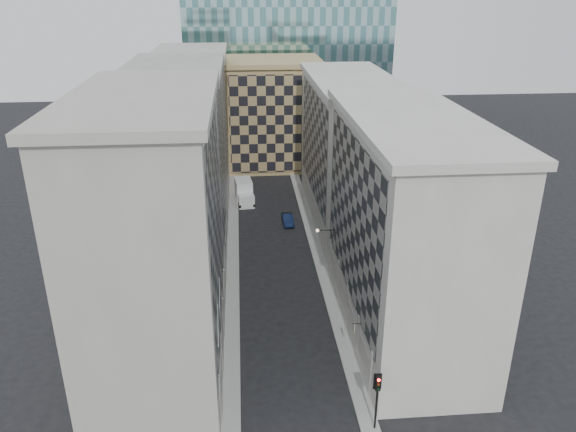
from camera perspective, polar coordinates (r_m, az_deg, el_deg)
sidewalk_west at (r=68.66m, az=-5.63°, el=-4.35°), size 1.50×100.00×0.15m
sidewalk_east at (r=69.23m, az=3.10°, el=-4.02°), size 1.50×100.00×0.15m
bldg_left_a at (r=46.95m, az=-13.19°, el=-2.38°), size 10.80×22.80×23.70m
bldg_left_b at (r=67.52m, az=-10.79°, el=5.21°), size 10.80×22.80×22.70m
bldg_left_c at (r=88.78m, az=-9.50°, el=9.22°), size 10.80×22.80×21.70m
bldg_right_a at (r=52.73m, az=11.63°, el=-1.14°), size 10.80×26.80×20.70m
bldg_right_b at (r=77.58m, az=6.21°, el=6.66°), size 10.80×28.80×19.70m
tan_block at (r=101.54m, az=-1.57°, el=10.43°), size 16.80×14.80×18.80m
church_tower at (r=113.21m, az=-3.21°, el=20.65°), size 7.20×7.20×51.50m
flagpoles_left at (r=43.90m, az=-7.05°, el=-9.50°), size 0.10×6.33×2.33m
bracket_lamp at (r=61.11m, az=3.18°, el=-1.47°), size 1.98×0.36×0.36m
traffic_light at (r=43.47m, az=9.07°, el=-17.11°), size 0.62×0.53×4.88m
box_truck at (r=85.69m, az=-4.46°, el=2.37°), size 3.06×6.16×3.26m
dark_car at (r=77.81m, az=-0.03°, el=-0.34°), size 1.57×4.09×1.33m
shop_sign at (r=49.42m, az=6.76°, el=-11.17°), size 0.80×0.70×0.78m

